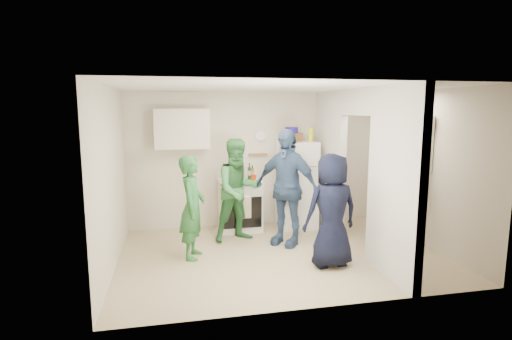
{
  "coord_description": "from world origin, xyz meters",
  "views": [
    {
      "loc": [
        -1.56,
        -5.64,
        2.2
      ],
      "look_at": [
        -0.3,
        0.4,
        1.25
      ],
      "focal_mm": 28.0,
      "sensor_mm": 36.0,
      "label": 1
    }
  ],
  "objects": [
    {
      "name": "floor",
      "position": [
        0.0,
        0.0,
        0.0
      ],
      "size": [
        4.8,
        4.8,
        0.0
      ],
      "primitive_type": "plane",
      "color": "tan",
      "rests_on": "ground"
    },
    {
      "name": "wall_back",
      "position": [
        0.0,
        1.7,
        1.25
      ],
      "size": [
        4.8,
        0.0,
        4.8
      ],
      "primitive_type": "plane",
      "rotation": [
        1.57,
        0.0,
        0.0
      ],
      "color": "silver",
      "rests_on": "floor"
    },
    {
      "name": "wall_front",
      "position": [
        0.0,
        -1.7,
        1.25
      ],
      "size": [
        4.8,
        0.0,
        4.8
      ],
      "primitive_type": "plane",
      "rotation": [
        -1.57,
        0.0,
        0.0
      ],
      "color": "silver",
      "rests_on": "floor"
    },
    {
      "name": "wall_left",
      "position": [
        -2.4,
        0.0,
        1.25
      ],
      "size": [
        0.0,
        3.4,
        3.4
      ],
      "primitive_type": "plane",
      "rotation": [
        1.57,
        0.0,
        1.57
      ],
      "color": "silver",
      "rests_on": "floor"
    },
    {
      "name": "wall_right",
      "position": [
        2.4,
        0.0,
        1.25
      ],
      "size": [
        0.0,
        3.4,
        3.4
      ],
      "primitive_type": "plane",
      "rotation": [
        1.57,
        0.0,
        -1.57
      ],
      "color": "silver",
      "rests_on": "floor"
    },
    {
      "name": "ceiling",
      "position": [
        0.0,
        0.0,
        2.5
      ],
      "size": [
        4.8,
        4.8,
        0.0
      ],
      "primitive_type": "plane",
      "rotation": [
        3.14,
        0.0,
        0.0
      ],
      "color": "white",
      "rests_on": "wall_back"
    },
    {
      "name": "partition_pier_back",
      "position": [
        1.2,
        1.1,
        1.25
      ],
      "size": [
        0.12,
        1.2,
        2.5
      ],
      "primitive_type": "cube",
      "color": "silver",
      "rests_on": "floor"
    },
    {
      "name": "partition_pier_front",
      "position": [
        1.2,
        -1.1,
        1.25
      ],
      "size": [
        0.12,
        1.2,
        2.5
      ],
      "primitive_type": "cube",
      "color": "silver",
      "rests_on": "floor"
    },
    {
      "name": "partition_header",
      "position": [
        1.2,
        0.0,
        2.3
      ],
      "size": [
        0.12,
        1.0,
        0.4
      ],
      "primitive_type": "cube",
      "color": "silver",
      "rests_on": "partition_pier_back"
    },
    {
      "name": "stove",
      "position": [
        -0.4,
        1.37,
        0.46
      ],
      "size": [
        0.78,
        0.65,
        0.92
      ],
      "primitive_type": "cube",
      "color": "white",
      "rests_on": "floor"
    },
    {
      "name": "upper_cabinet",
      "position": [
        -1.4,
        1.52,
        1.85
      ],
      "size": [
        0.95,
        0.34,
        0.7
      ],
      "primitive_type": "cube",
      "color": "silver",
      "rests_on": "wall_back"
    },
    {
      "name": "fridge",
      "position": [
        0.67,
        1.34,
        0.8
      ],
      "size": [
        0.66,
        0.64,
        1.61
      ],
      "primitive_type": "cube",
      "color": "white",
      "rests_on": "floor"
    },
    {
      "name": "wicker_basket",
      "position": [
        0.57,
        1.39,
        1.68
      ],
      "size": [
        0.35,
        0.25,
        0.15
      ],
      "primitive_type": "cube",
      "color": "brown",
      "rests_on": "fridge"
    },
    {
      "name": "blue_bowl",
      "position": [
        0.57,
        1.39,
        1.81
      ],
      "size": [
        0.24,
        0.24,
        0.11
      ],
      "primitive_type": "cylinder",
      "color": "#22148E",
      "rests_on": "wicker_basket"
    },
    {
      "name": "yellow_cup_stack_top",
      "position": [
        0.89,
        1.24,
        1.73
      ],
      "size": [
        0.09,
        0.09,
        0.25
      ],
      "primitive_type": "cylinder",
      "color": "#D3E413",
      "rests_on": "fridge"
    },
    {
      "name": "wall_clock",
      "position": [
        0.05,
        1.68,
        1.7
      ],
      "size": [
        0.22,
        0.02,
        0.22
      ],
      "primitive_type": "cylinder",
      "rotation": [
        1.57,
        0.0,
        0.0
      ],
      "color": "white",
      "rests_on": "wall_back"
    },
    {
      "name": "spice_shelf",
      "position": [
        0.0,
        1.65,
        1.35
      ],
      "size": [
        0.35,
        0.08,
        0.03
      ],
      "primitive_type": "cube",
      "color": "olive",
      "rests_on": "wall_back"
    },
    {
      "name": "nook_window",
      "position": [
        2.38,
        0.2,
        1.65
      ],
      "size": [
        0.03,
        0.7,
        0.8
      ],
      "primitive_type": "cube",
      "color": "black",
      "rests_on": "wall_right"
    },
    {
      "name": "nook_window_frame",
      "position": [
        2.36,
        0.2,
        1.65
      ],
      "size": [
        0.04,
        0.76,
        0.86
      ],
      "primitive_type": "cube",
      "color": "white",
      "rests_on": "wall_right"
    },
    {
      "name": "nook_valance",
      "position": [
        2.34,
        0.2,
        2.0
      ],
      "size": [
        0.04,
        0.82,
        0.18
      ],
      "primitive_type": "cube",
      "color": "white",
      "rests_on": "wall_right"
    },
    {
      "name": "yellow_cup_stack_stove",
      "position": [
        -0.52,
        1.15,
        1.05
      ],
      "size": [
        0.09,
        0.09,
        0.25
      ],
      "primitive_type": "cylinder",
      "color": "yellow",
      "rests_on": "stove"
    },
    {
      "name": "red_cup",
      "position": [
        -0.18,
        1.17,
        0.98
      ],
      "size": [
        0.09,
        0.09,
        0.12
      ],
      "primitive_type": "cylinder",
      "color": "red",
      "rests_on": "stove"
    },
    {
      "name": "person_green_left",
      "position": [
        -1.31,
        0.14,
        0.77
      ],
      "size": [
        0.49,
        0.63,
        1.53
      ],
      "primitive_type": "imported",
      "rotation": [
        0.0,
        0.0,
        1.32
      ],
      "color": "#317A3F",
      "rests_on": "floor"
    },
    {
      "name": "person_green_center",
      "position": [
        -0.51,
        0.79,
        0.86
      ],
      "size": [
        0.97,
        0.84,
        1.72
      ],
      "primitive_type": "imported",
      "rotation": [
        0.0,
        0.0,
        0.26
      ],
      "color": "#3A864D",
      "rests_on": "floor"
    },
    {
      "name": "person_denim",
      "position": [
        0.2,
        0.44,
        0.94
      ],
      "size": [
        1.11,
        1.11,
        1.89
      ],
      "primitive_type": "imported",
      "rotation": [
        0.0,
        0.0,
        -0.78
      ],
      "color": "#38577B",
      "rests_on": "floor"
    },
    {
      "name": "person_navy",
      "position": [
        0.57,
        -0.57,
        0.8
      ],
      "size": [
        0.83,
        0.58,
        1.6
      ],
      "primitive_type": "imported",
      "rotation": [
        0.0,
        0.0,
        -3.04
      ],
      "color": "black",
      "rests_on": "floor"
    },
    {
      "name": "person_nook",
      "position": [
        1.98,
        0.18,
        0.93
      ],
      "size": [
        0.92,
        1.31,
        1.85
      ],
      "primitive_type": "imported",
      "rotation": [
        0.0,
        0.0,
        -1.78
      ],
      "color": "black",
      "rests_on": "floor"
    },
    {
      "name": "bottle_a",
      "position": [
        -0.66,
        1.51,
        1.05
      ],
      "size": [
        0.06,
        0.06,
        0.25
      ],
      "primitive_type": "cylinder",
      "color": "#592D11",
      "rests_on": "stove"
    },
    {
      "name": "bottle_b",
      "position": [
        -0.58,
        1.29,
        1.06
      ],
      "size": [
        0.08,
        0.08,
        0.27
      ],
      "primitive_type": "cylinder",
      "color": "#294F1A",
      "rests_on": "stove"
    },
    {
      "name": "bottle_c",
      "position": [
        -0.49,
        1.53,
        1.05
      ],
      "size": [
        0.07,
        0.07,
        0.24
      ],
      "primitive_type": "cylinder",
      "color": "silver",
      "rests_on": "stove"
    },
    {
      "name": "bottle_d",
      "position": [
        -0.39,
        1.32,
        1.08
      ],
      "size": [
        0.06,
        0.06,
        0.31
      ],
      "primitive_type": "cylinder",
      "color": "brown",
      "rests_on": "stove"
    },
    {
      "name": "bottle_e",
      "position": [
        -0.31,
        1.54,
        1.06
      ],
      "size": [
        0.06,
        0.06,
        0.28
      ],
      "primitive_type": "cylinder",
      "color": "#A3ABB5",
      "rests_on": "stove"
    },
    {
      "name": "bottle_f",
      "position": [
        -0.22,
        1.38,
        1.08
      ],
      "size": [
        0.06,
        0.06,
        0.3
      ],
      "primitive_type": "cylinder",
      "color": "#163F1C",
      "rests_on": "stove"
    },
    {
      "name": "bottle_g",
      "position": [
        -0.14,
        1.5,
        1.05
      ],
      "size": [
        0.07,
        0.07,
        0.24
      ],
      "primitive_type": "cylinder",
      "color": "olive",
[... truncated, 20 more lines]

